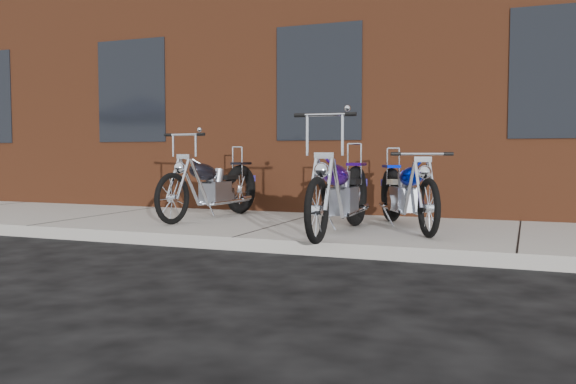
% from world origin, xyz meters
% --- Properties ---
extents(ground, '(120.00, 120.00, 0.00)m').
position_xyz_m(ground, '(0.00, 0.00, 0.00)').
color(ground, black).
rests_on(ground, ground).
extents(sidewalk, '(22.00, 3.00, 0.15)m').
position_xyz_m(sidewalk, '(0.00, 1.50, 0.07)').
color(sidewalk, '#9F998F').
rests_on(sidewalk, ground).
extents(building_brick, '(22.00, 10.00, 8.00)m').
position_xyz_m(building_brick, '(0.00, 8.00, 4.00)').
color(building_brick, brown).
rests_on(building_brick, ground).
extents(chopper_purple, '(0.60, 2.46, 1.38)m').
position_xyz_m(chopper_purple, '(1.03, 0.78, 0.59)').
color(chopper_purple, black).
rests_on(chopper_purple, sidewalk).
extents(chopper_blue, '(1.14, 2.14, 1.02)m').
position_xyz_m(chopper_blue, '(1.67, 1.56, 0.57)').
color(chopper_blue, black).
rests_on(chopper_blue, sidewalk).
extents(chopper_third, '(0.61, 2.40, 1.22)m').
position_xyz_m(chopper_third, '(-1.21, 1.73, 0.58)').
color(chopper_third, black).
rests_on(chopper_third, sidewalk).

